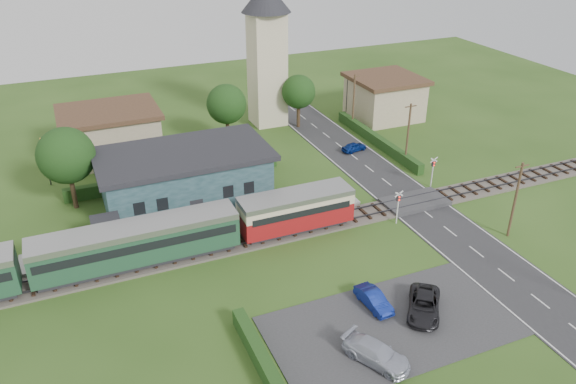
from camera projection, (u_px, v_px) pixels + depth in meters
name	position (u px, v px, depth m)	size (l,w,h in m)	color
ground	(331.00, 236.00, 48.86)	(120.00, 120.00, 0.00)	#2D4C19
railway_track	(321.00, 224.00, 50.44)	(76.00, 3.20, 0.49)	#4C443D
road	(427.00, 213.00, 52.31)	(6.00, 70.00, 0.05)	#28282B
car_park	(390.00, 326.00, 38.55)	(17.00, 9.00, 0.08)	#333335
crossing_deck	(414.00, 202.00, 53.84)	(6.20, 3.40, 0.45)	#333335
platform	(203.00, 228.00, 49.53)	(30.00, 3.00, 0.45)	gray
equipment_hut	(107.00, 233.00, 46.05)	(2.30, 2.30, 2.55)	beige
station_building	(185.00, 177.00, 53.09)	(16.00, 9.00, 5.30)	#1D4142
train	(95.00, 252.00, 42.81)	(43.20, 2.90, 3.40)	#232328
church_tower	(267.00, 44.00, 68.62)	(6.00, 6.00, 17.60)	beige
house_west	(111.00, 133.00, 62.72)	(10.80, 8.80, 5.50)	tan
house_east	(385.00, 97.00, 74.01)	(8.80, 8.80, 5.50)	tan
hedge_carpark	(261.00, 359.00, 35.01)	(0.80, 9.00, 1.20)	#193814
hedge_roadside	(377.00, 140.00, 66.52)	(0.80, 18.00, 1.20)	#193814
hedge_station	(176.00, 177.00, 57.72)	(22.00, 0.80, 1.30)	#193814
tree_a	(66.00, 156.00, 50.83)	(5.20, 5.20, 8.00)	#332316
tree_b	(226.00, 104.00, 64.55)	(4.60, 4.60, 7.34)	#332316
tree_c	(299.00, 92.00, 69.81)	(4.20, 4.20, 6.78)	#332316
utility_pole_b	(515.00, 199.00, 47.20)	(1.40, 0.22, 7.00)	#473321
utility_pole_c	(408.00, 134.00, 60.22)	(1.40, 0.22, 7.00)	#473321
utility_pole_d	(354.00, 101.00, 69.99)	(1.40, 0.22, 7.00)	#473321
crossing_signal_near	(398.00, 203.00, 49.74)	(0.84, 0.28, 3.28)	silver
crossing_signal_far	(433.00, 168.00, 56.14)	(0.84, 0.28, 3.28)	silver
streetlamp_west	(45.00, 158.00, 56.11)	(0.30, 0.30, 5.15)	#3F3F47
streetlamp_east	(347.00, 92.00, 74.96)	(0.30, 0.30, 5.15)	#3F3F47
car_on_road	(354.00, 147.00, 64.80)	(1.22, 3.04, 1.04)	navy
car_park_blue	(374.00, 299.00, 40.10)	(1.24, 3.55, 1.17)	navy
car_park_silver	(376.00, 353.00, 35.27)	(1.84, 4.53, 1.31)	#B6BACA
car_park_dark	(424.00, 305.00, 39.43)	(2.14, 4.65, 1.29)	black
pedestrian_near	(276.00, 203.00, 51.34)	(0.64, 0.42, 1.75)	gray
pedestrian_far	(123.00, 239.00, 46.22)	(0.73, 0.57, 1.51)	gray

